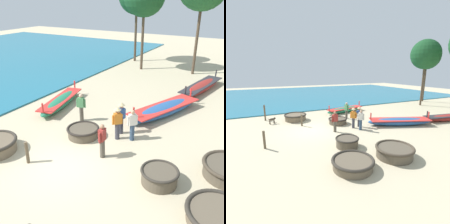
{
  "view_description": "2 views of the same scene",
  "coord_description": "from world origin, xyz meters",
  "views": [
    {
      "loc": [
        6.14,
        -6.71,
        6.36
      ],
      "look_at": [
        0.38,
        3.39,
        1.2
      ],
      "focal_mm": 42.0,
      "sensor_mm": 36.0,
      "label": 1
    },
    {
      "loc": [
        12.36,
        -3.71,
        4.47
      ],
      "look_at": [
        -1.09,
        2.65,
        0.93
      ],
      "focal_mm": 28.0,
      "sensor_mm": 36.0,
      "label": 2
    }
  ],
  "objects": [
    {
      "name": "mooring_post_mid_beach",
      "position": [
        -4.42,
        -3.15,
        0.73
      ],
      "size": [
        0.14,
        0.14,
        1.45
      ],
      "primitive_type": "cylinder",
      "color": "brown",
      "rests_on": "ground"
    },
    {
      "name": "coracle_center",
      "position": [
        -3.34,
        -0.63,
        0.33
      ],
      "size": [
        2.02,
        2.02,
        0.6
      ],
      "color": "brown",
      "rests_on": "ground"
    },
    {
      "name": "tree_right_mid",
      "position": [
        -3.56,
        15.9,
        6.41
      ],
      "size": [
        3.62,
        3.62,
        8.24
      ],
      "color": "#4C3D2D",
      "rests_on": "ground"
    },
    {
      "name": "mooring_post_inland",
      "position": [
        1.92,
        -3.53,
        0.54
      ],
      "size": [
        0.14,
        0.14,
        1.08
      ],
      "primitive_type": "cylinder",
      "color": "brown",
      "rests_on": "ground"
    },
    {
      "name": "coracle_front_left",
      "position": [
        3.78,
        0.95,
        0.32
      ],
      "size": [
        1.43,
        1.43,
        0.59
      ],
      "color": "brown",
      "rests_on": "ground"
    },
    {
      "name": "fisherman_with_hat",
      "position": [
        1.52,
        3.34,
        0.84
      ],
      "size": [
        0.39,
        0.41,
        1.57
      ],
      "color": "#2D425B",
      "rests_on": "ground"
    },
    {
      "name": "ground_plane",
      "position": [
        0.0,
        0.0,
        0.0
      ],
      "size": [
        80.0,
        80.0,
        0.0
      ],
      "primitive_type": "plane",
      "color": "#C6B793"
    },
    {
      "name": "tree_rightmost",
      "position": [
        -5.56,
        18.72,
        6.41
      ],
      "size": [
        3.62,
        3.62,
        8.25
      ],
      "color": "#4C3D2D",
      "rests_on": "ground"
    },
    {
      "name": "coracle_tilted",
      "position": [
        5.99,
        0.07,
        0.27
      ],
      "size": [
        2.04,
        2.04,
        0.49
      ],
      "color": "brown",
      "rests_on": "ground"
    },
    {
      "name": "long_boat_blue_hull",
      "position": [
        1.85,
        6.99,
        0.32
      ],
      "size": [
        3.11,
        5.47,
        1.09
      ],
      "color": "#285693",
      "rests_on": "ground"
    },
    {
      "name": "fisherman_standing_left",
      "position": [
        0.85,
        3.08,
        0.96
      ],
      "size": [
        0.39,
        0.41,
        1.67
      ],
      "color": "#383842",
      "rests_on": "ground"
    },
    {
      "name": "fisherman_hauling",
      "position": [
        0.74,
        3.67,
        0.96
      ],
      "size": [
        0.36,
        0.48,
        1.67
      ],
      "color": "#383842",
      "rests_on": "ground"
    },
    {
      "name": "fisherman_crouching",
      "position": [
        -1.85,
        3.9,
        0.84
      ],
      "size": [
        0.51,
        0.31,
        1.57
      ],
      "color": "#4C473D",
      "rests_on": "ground"
    },
    {
      "name": "fisherman_by_coracle",
      "position": [
        1.05,
        1.39,
        0.84
      ],
      "size": [
        0.25,
        0.53,
        1.57
      ],
      "color": "#4C473D",
      "rests_on": "ground"
    },
    {
      "name": "coracle_nearest",
      "position": [
        5.96,
        2.63,
        0.33
      ],
      "size": [
        2.04,
        2.04,
        0.6
      ],
      "color": "brown",
      "rests_on": "ground"
    },
    {
      "name": "long_boat_red_hull",
      "position": [
        -4.23,
        5.0,
        0.3
      ],
      "size": [
        2.02,
        4.79,
        1.0
      ],
      "color": "#237551",
      "rests_on": "ground"
    },
    {
      "name": "sea",
      "position": [
        -20.25,
        4.0,
        0.05
      ],
      "size": [
        28.0,
        52.0,
        0.1
      ],
      "primitive_type": "cube",
      "color": "teal",
      "rests_on": "ground"
    },
    {
      "name": "coracle_beside_post",
      "position": [
        -0.71,
        2.45,
        0.27
      ],
      "size": [
        1.61,
        1.61,
        0.5
      ],
      "color": "brown",
      "rests_on": "ground"
    },
    {
      "name": "dog",
      "position": [
        -3.08,
        -2.65,
        0.37
      ],
      "size": [
        0.34,
        0.67,
        0.55
      ],
      "color": "#3D3328",
      "rests_on": "ground"
    },
    {
      "name": "mooring_post_shoreline",
      "position": [
        -1.41,
        -0.51,
        0.49
      ],
      "size": [
        0.14,
        0.14,
        0.98
      ],
      "primitive_type": "cylinder",
      "color": "brown",
      "rests_on": "ground"
    }
  ]
}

